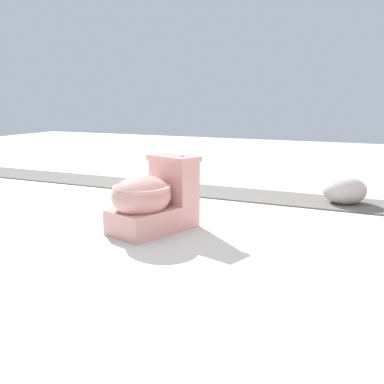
% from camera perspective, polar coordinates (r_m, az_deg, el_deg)
% --- Properties ---
extents(ground_plane, '(14.00, 14.00, 0.00)m').
position_cam_1_polar(ground_plane, '(3.46, -7.46, -3.47)').
color(ground_plane, beige).
extents(gravel_strip, '(0.56, 8.00, 0.01)m').
position_cam_1_polar(gravel_strip, '(4.30, 6.71, -0.34)').
color(gravel_strip, '#605B56').
rests_on(gravel_strip, ground).
extents(toilet, '(0.71, 0.54, 0.52)m').
position_cam_1_polar(toilet, '(3.11, -5.07, -0.97)').
color(toilet, '#E09E93').
rests_on(toilet, ground).
extents(boulder_far, '(0.41, 0.43, 0.25)m').
position_cam_1_polar(boulder_far, '(4.12, 18.81, 0.23)').
color(boulder_far, '#B7B2AD').
rests_on(boulder_far, ground).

